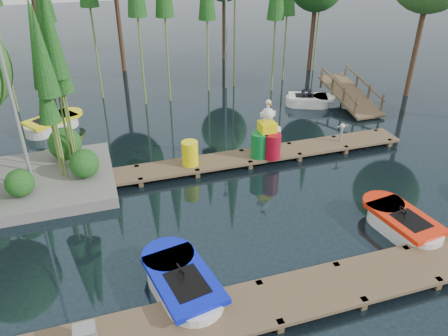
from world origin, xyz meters
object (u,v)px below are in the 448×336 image
object	(u,v)px
boat_yellow_far	(53,124)
yellow_barrel	(190,153)
boat_blue	(183,286)
drum_cluster	(268,139)
boat_red	(402,224)

from	to	relation	value
boat_yellow_far	yellow_barrel	bearing A→B (deg)	-61.66
boat_blue	yellow_barrel	xyz separation A→B (m)	(1.67, 5.89, 0.46)
boat_yellow_far	drum_cluster	xyz separation A→B (m)	(7.84, -5.62, 0.66)
boat_yellow_far	drum_cluster	distance (m)	9.67
boat_red	boat_yellow_far	bearing A→B (deg)	124.79
drum_cluster	boat_yellow_far	bearing A→B (deg)	144.40
boat_yellow_far	yellow_barrel	distance (m)	7.33
boat_yellow_far	boat_blue	bearing A→B (deg)	-87.65
boat_blue	yellow_barrel	bearing A→B (deg)	63.70
boat_red	yellow_barrel	xyz separation A→B (m)	(-5.07, 5.41, 0.48)
boat_blue	yellow_barrel	distance (m)	6.14
yellow_barrel	boat_blue	bearing A→B (deg)	-105.79
yellow_barrel	drum_cluster	size ratio (longest dim) A/B	0.41
boat_red	drum_cluster	xyz separation A→B (m)	(-2.10, 5.25, 0.68)
boat_red	yellow_barrel	bearing A→B (deg)	125.46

